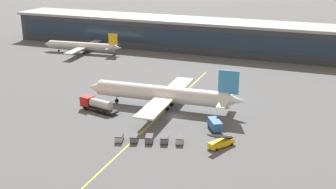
{
  "coord_description": "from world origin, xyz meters",
  "views": [
    {
      "loc": [
        35.64,
        -92.75,
        38.62
      ],
      "look_at": [
        -2.57,
        2.57,
        4.5
      ],
      "focal_mm": 46.65,
      "sensor_mm": 36.0,
      "label": 1
    }
  ],
  "objects_px": {
    "baggage_cart_1": "(134,138)",
    "baggage_cart_0": "(119,138)",
    "baggage_cart_2": "(149,139)",
    "baggage_cart_3": "(164,139)",
    "commuter_jet_near": "(82,46)",
    "fuel_tanker": "(97,104)",
    "crew_van": "(215,124)",
    "belt_loader": "(221,142)",
    "main_airliner": "(163,94)",
    "baggage_cart_4": "(180,140)"
  },
  "relations": [
    {
      "from": "baggage_cart_1",
      "to": "baggage_cart_0",
      "type": "bearing_deg",
      "value": -162.78
    },
    {
      "from": "baggage_cart_2",
      "to": "baggage_cart_0",
      "type": "bearing_deg",
      "value": -162.78
    },
    {
      "from": "baggage_cart_1",
      "to": "baggage_cart_3",
      "type": "distance_m",
      "value": 6.4
    },
    {
      "from": "baggage_cart_1",
      "to": "commuter_jet_near",
      "type": "height_order",
      "value": "commuter_jet_near"
    },
    {
      "from": "baggage_cart_0",
      "to": "fuel_tanker",
      "type": "bearing_deg",
      "value": 134.4
    },
    {
      "from": "baggage_cart_1",
      "to": "baggage_cart_2",
      "type": "bearing_deg",
      "value": 17.22
    },
    {
      "from": "baggage_cart_0",
      "to": "commuter_jet_near",
      "type": "height_order",
      "value": "commuter_jet_near"
    },
    {
      "from": "crew_van",
      "to": "baggage_cart_3",
      "type": "height_order",
      "value": "crew_van"
    },
    {
      "from": "fuel_tanker",
      "to": "baggage_cart_1",
      "type": "bearing_deg",
      "value": -38.0
    },
    {
      "from": "baggage_cart_3",
      "to": "baggage_cart_1",
      "type": "bearing_deg",
      "value": -162.78
    },
    {
      "from": "belt_loader",
      "to": "commuter_jet_near",
      "type": "bearing_deg",
      "value": 139.29
    },
    {
      "from": "crew_van",
      "to": "baggage_cart_1",
      "type": "xyz_separation_m",
      "value": [
        -13.97,
        -12.75,
        -0.53
      ]
    },
    {
      "from": "commuter_jet_near",
      "to": "crew_van",
      "type": "bearing_deg",
      "value": -38.2
    },
    {
      "from": "belt_loader",
      "to": "baggage_cart_2",
      "type": "distance_m",
      "value": 15.1
    },
    {
      "from": "baggage_cart_3",
      "to": "belt_loader",
      "type": "bearing_deg",
      "value": 11.89
    },
    {
      "from": "main_airliner",
      "to": "baggage_cart_3",
      "type": "xyz_separation_m",
      "value": [
        8.51,
        -19.6,
        -3.02
      ]
    },
    {
      "from": "fuel_tanker",
      "to": "baggage_cart_1",
      "type": "xyz_separation_m",
      "value": [
        16.96,
        -13.25,
        -0.96
      ]
    },
    {
      "from": "baggage_cart_3",
      "to": "commuter_jet_near",
      "type": "xyz_separation_m",
      "value": [
        -62.05,
        65.88,
        2.07
      ]
    },
    {
      "from": "baggage_cart_1",
      "to": "main_airliner",
      "type": "bearing_deg",
      "value": 96.35
    },
    {
      "from": "crew_van",
      "to": "baggage_cart_2",
      "type": "distance_m",
      "value": 16.08
    },
    {
      "from": "baggage_cart_3",
      "to": "baggage_cart_4",
      "type": "relative_size",
      "value": 1.0
    },
    {
      "from": "baggage_cart_3",
      "to": "baggage_cart_0",
      "type": "bearing_deg",
      "value": -162.78
    },
    {
      "from": "fuel_tanker",
      "to": "crew_van",
      "type": "bearing_deg",
      "value": -0.91
    },
    {
      "from": "fuel_tanker",
      "to": "baggage_cart_4",
      "type": "height_order",
      "value": "fuel_tanker"
    },
    {
      "from": "main_airliner",
      "to": "baggage_cart_2",
      "type": "distance_m",
      "value": 21.47
    },
    {
      "from": "baggage_cart_2",
      "to": "baggage_cart_4",
      "type": "height_order",
      "value": "same"
    },
    {
      "from": "crew_van",
      "to": "commuter_jet_near",
      "type": "distance_m",
      "value": 88.97
    },
    {
      "from": "crew_van",
      "to": "baggage_cart_2",
      "type": "bearing_deg",
      "value": -132.73
    },
    {
      "from": "main_airliner",
      "to": "baggage_cart_0",
      "type": "height_order",
      "value": "main_airliner"
    },
    {
      "from": "baggage_cart_0",
      "to": "baggage_cart_1",
      "type": "relative_size",
      "value": 1.0
    },
    {
      "from": "baggage_cart_4",
      "to": "baggage_cart_0",
      "type": "bearing_deg",
      "value": -162.78
    },
    {
      "from": "main_airliner",
      "to": "baggage_cart_4",
      "type": "xyz_separation_m",
      "value": [
        11.56,
        -18.65,
        -3.02
      ]
    },
    {
      "from": "fuel_tanker",
      "to": "baggage_cart_0",
      "type": "distance_m",
      "value": 19.89
    },
    {
      "from": "baggage_cart_3",
      "to": "commuter_jet_near",
      "type": "bearing_deg",
      "value": 133.29
    },
    {
      "from": "baggage_cart_4",
      "to": "main_airliner",
      "type": "bearing_deg",
      "value": 121.79
    },
    {
      "from": "main_airliner",
      "to": "baggage_cart_3",
      "type": "distance_m",
      "value": 21.58
    },
    {
      "from": "crew_van",
      "to": "baggage_cart_2",
      "type": "relative_size",
      "value": 1.79
    },
    {
      "from": "belt_loader",
      "to": "baggage_cart_3",
      "type": "xyz_separation_m",
      "value": [
        -11.66,
        -2.45,
        -0.21
      ]
    },
    {
      "from": "main_airliner",
      "to": "commuter_jet_near",
      "type": "height_order",
      "value": "main_airliner"
    },
    {
      "from": "crew_van",
      "to": "baggage_cart_1",
      "type": "bearing_deg",
      "value": -137.59
    },
    {
      "from": "fuel_tanker",
      "to": "belt_loader",
      "type": "height_order",
      "value": "belt_loader"
    },
    {
      "from": "baggage_cart_0",
      "to": "baggage_cart_3",
      "type": "relative_size",
      "value": 1.0
    },
    {
      "from": "baggage_cart_4",
      "to": "commuter_jet_near",
      "type": "height_order",
      "value": "commuter_jet_near"
    },
    {
      "from": "main_airliner",
      "to": "baggage_cart_3",
      "type": "bearing_deg",
      "value": -66.54
    },
    {
      "from": "commuter_jet_near",
      "to": "baggage_cart_2",
      "type": "bearing_deg",
      "value": -48.56
    },
    {
      "from": "baggage_cart_1",
      "to": "baggage_cart_3",
      "type": "xyz_separation_m",
      "value": [
        6.11,
        1.89,
        0.0
      ]
    },
    {
      "from": "fuel_tanker",
      "to": "commuter_jet_near",
      "type": "height_order",
      "value": "commuter_jet_near"
    },
    {
      "from": "main_airliner",
      "to": "belt_loader",
      "type": "relative_size",
      "value": 6.46
    },
    {
      "from": "fuel_tanker",
      "to": "commuter_jet_near",
      "type": "relative_size",
      "value": 0.33
    },
    {
      "from": "fuel_tanker",
      "to": "baggage_cart_3",
      "type": "xyz_separation_m",
      "value": [
        23.07,
        -11.35,
        -0.96
      ]
    }
  ]
}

